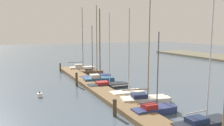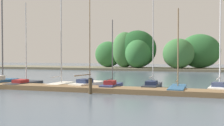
% 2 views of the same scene
% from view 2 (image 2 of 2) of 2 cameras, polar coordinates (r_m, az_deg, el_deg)
% --- Properties ---
extents(dock_pier, '(29.72, 1.80, 0.35)m').
position_cam_2_polar(dock_pier, '(21.63, -13.22, -4.91)').
color(dock_pier, brown).
rests_on(dock_pier, ground).
extents(far_shore, '(59.93, 8.00, 7.15)m').
position_cam_2_polar(far_shore, '(49.88, 6.83, 1.71)').
color(far_shore, '#66604C').
rests_on(far_shore, ground).
extents(sailboat_3, '(1.57, 3.28, 7.59)m').
position_cam_2_polar(sailboat_3, '(25.51, -21.92, -3.38)').
color(sailboat_3, '#285684').
rests_on(sailboat_3, ground).
extents(sailboat_4, '(1.46, 3.99, 7.01)m').
position_cam_2_polar(sailboat_4, '(24.12, -17.59, -3.98)').
color(sailboat_4, '#232833').
rests_on(sailboat_4, ground).
extents(sailboat_5, '(1.33, 3.00, 7.15)m').
position_cam_2_polar(sailboat_5, '(22.96, -10.54, -4.10)').
color(sailboat_5, silver).
rests_on(sailboat_5, ground).
extents(sailboat_6, '(2.03, 3.88, 8.20)m').
position_cam_2_polar(sailboat_6, '(22.21, -4.85, -4.28)').
color(sailboat_6, silver).
rests_on(sailboat_6, ground).
extents(sailboat_7, '(1.03, 3.16, 5.31)m').
position_cam_2_polar(sailboat_7, '(20.83, -0.03, -4.74)').
color(sailboat_7, navy).
rests_on(sailboat_7, ground).
extents(sailboat_8, '(1.09, 3.91, 7.76)m').
position_cam_2_polar(sailboat_8, '(21.39, 8.40, -4.57)').
color(sailboat_8, '#232833').
rests_on(sailboat_8, ground).
extents(sailboat_9, '(1.13, 4.05, 5.95)m').
position_cam_2_polar(sailboat_9, '(20.12, 13.45, -5.09)').
color(sailboat_9, '#285684').
rests_on(sailboat_9, ground).
extents(sailboat_10, '(1.74, 3.53, 7.81)m').
position_cam_2_polar(sailboat_10, '(21.19, 21.39, -4.53)').
color(sailboat_10, white).
rests_on(sailboat_10, ground).
extents(mooring_piling_2, '(0.28, 0.28, 1.09)m').
position_cam_2_polar(mooring_piling_2, '(18.67, -4.51, -4.75)').
color(mooring_piling_2, '#4C3D28').
rests_on(mooring_piling_2, ground).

